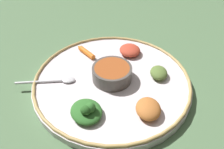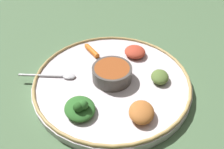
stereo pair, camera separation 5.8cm
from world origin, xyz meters
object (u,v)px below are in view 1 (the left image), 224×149
object	(u,v)px
spoon	(55,81)
greens_pile	(87,111)
carrot_near_spoon	(86,52)
center_bowl	(112,73)

from	to	relation	value
spoon	greens_pile	bearing A→B (deg)	-69.35
carrot_near_spoon	center_bowl	bearing A→B (deg)	-74.23
center_bowl	carrot_near_spoon	size ratio (longest dim) A/B	1.29
center_bowl	carrot_near_spoon	xyz separation A→B (m)	(-0.04, 0.14, -0.01)
center_bowl	greens_pile	xyz separation A→B (m)	(-0.09, -0.10, -0.01)
spoon	greens_pile	xyz separation A→B (m)	(0.05, -0.14, 0.01)
spoon	carrot_near_spoon	world-z (taller)	carrot_near_spoon
greens_pile	carrot_near_spoon	xyz separation A→B (m)	(0.06, 0.23, -0.01)
center_bowl	carrot_near_spoon	bearing A→B (deg)	105.77
greens_pile	spoon	bearing A→B (deg)	110.65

